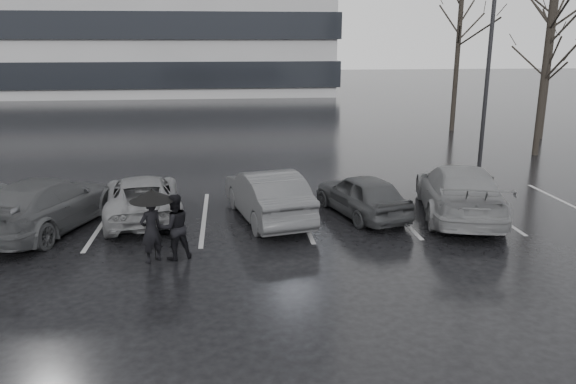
{
  "coord_description": "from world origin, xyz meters",
  "views": [
    {
      "loc": [
        -1.45,
        -13.01,
        4.96
      ],
      "look_at": [
        0.06,
        1.0,
        1.1
      ],
      "focal_mm": 35.0,
      "sensor_mm": 36.0,
      "label": 1
    }
  ],
  "objects_px": {
    "car_west_b": "(143,197)",
    "car_west_c": "(46,204)",
    "car_east": "(459,191)",
    "tree_ne": "(548,69)",
    "pedestrian_left": "(151,230)",
    "pedestrian_right": "(174,227)",
    "tree_north": "(458,52)",
    "car_main": "(362,195)",
    "car_west_a": "(267,195)",
    "lamp_post": "(488,69)",
    "tree_east": "(546,62)"
  },
  "relations": [
    {
      "from": "car_main",
      "to": "car_west_b",
      "type": "height_order",
      "value": "car_main"
    },
    {
      "from": "tree_ne",
      "to": "pedestrian_right",
      "type": "bearing_deg",
      "value": -139.8
    },
    {
      "from": "car_main",
      "to": "car_east",
      "type": "height_order",
      "value": "car_east"
    },
    {
      "from": "tree_ne",
      "to": "tree_east",
      "type": "bearing_deg",
      "value": -122.01
    },
    {
      "from": "pedestrian_left",
      "to": "lamp_post",
      "type": "distance_m",
      "value": 13.85
    },
    {
      "from": "car_west_c",
      "to": "tree_north",
      "type": "bearing_deg",
      "value": -121.25
    },
    {
      "from": "car_east",
      "to": "pedestrian_left",
      "type": "xyz_separation_m",
      "value": [
        -8.36,
        -2.59,
        0.01
      ]
    },
    {
      "from": "car_east",
      "to": "pedestrian_right",
      "type": "bearing_deg",
      "value": 30.88
    },
    {
      "from": "lamp_post",
      "to": "tree_north",
      "type": "distance_m",
      "value": 10.65
    },
    {
      "from": "car_east",
      "to": "tree_ne",
      "type": "distance_m",
      "value": 15.57
    },
    {
      "from": "car_west_c",
      "to": "tree_east",
      "type": "height_order",
      "value": "tree_east"
    },
    {
      "from": "pedestrian_left",
      "to": "tree_east",
      "type": "relative_size",
      "value": 0.19
    },
    {
      "from": "tree_east",
      "to": "pedestrian_right",
      "type": "bearing_deg",
      "value": -144.36
    },
    {
      "from": "car_main",
      "to": "tree_ne",
      "type": "relative_size",
      "value": 0.52
    },
    {
      "from": "pedestrian_right",
      "to": "tree_east",
      "type": "relative_size",
      "value": 0.19
    },
    {
      "from": "pedestrian_left",
      "to": "tree_ne",
      "type": "distance_m",
      "value": 23.21
    },
    {
      "from": "car_west_a",
      "to": "car_east",
      "type": "distance_m",
      "value": 5.51
    },
    {
      "from": "car_west_b",
      "to": "car_west_c",
      "type": "height_order",
      "value": "car_west_c"
    },
    {
      "from": "tree_east",
      "to": "tree_north",
      "type": "bearing_deg",
      "value": 98.13
    },
    {
      "from": "pedestrian_right",
      "to": "tree_east",
      "type": "bearing_deg",
      "value": -166.49
    },
    {
      "from": "car_west_a",
      "to": "pedestrian_left",
      "type": "relative_size",
      "value": 2.85
    },
    {
      "from": "pedestrian_right",
      "to": "tree_north",
      "type": "bearing_deg",
      "value": -150.16
    },
    {
      "from": "car_west_b",
      "to": "tree_north",
      "type": "relative_size",
      "value": 0.52
    },
    {
      "from": "pedestrian_left",
      "to": "pedestrian_right",
      "type": "relative_size",
      "value": 0.98
    },
    {
      "from": "car_east",
      "to": "lamp_post",
      "type": "height_order",
      "value": "lamp_post"
    },
    {
      "from": "car_main",
      "to": "car_east",
      "type": "bearing_deg",
      "value": 156.66
    },
    {
      "from": "tree_east",
      "to": "tree_ne",
      "type": "height_order",
      "value": "tree_east"
    },
    {
      "from": "car_main",
      "to": "tree_ne",
      "type": "distance_m",
      "value": 17.18
    },
    {
      "from": "pedestrian_left",
      "to": "lamp_post",
      "type": "xyz_separation_m",
      "value": [
        11.22,
        7.49,
        3.14
      ]
    },
    {
      "from": "car_west_b",
      "to": "car_east",
      "type": "height_order",
      "value": "car_east"
    },
    {
      "from": "car_west_a",
      "to": "pedestrian_left",
      "type": "distance_m",
      "value": 4.05
    },
    {
      "from": "car_west_a",
      "to": "tree_north",
      "type": "height_order",
      "value": "tree_north"
    },
    {
      "from": "car_west_b",
      "to": "lamp_post",
      "type": "bearing_deg",
      "value": -169.51
    },
    {
      "from": "car_west_c",
      "to": "car_east",
      "type": "xyz_separation_m",
      "value": [
        11.42,
        -0.0,
        0.04
      ]
    },
    {
      "from": "lamp_post",
      "to": "car_west_b",
      "type": "bearing_deg",
      "value": -161.0
    },
    {
      "from": "car_west_b",
      "to": "tree_east",
      "type": "bearing_deg",
      "value": -163.9
    },
    {
      "from": "car_west_b",
      "to": "car_west_c",
      "type": "distance_m",
      "value": 2.53
    },
    {
      "from": "car_west_b",
      "to": "car_west_c",
      "type": "xyz_separation_m",
      "value": [
        -2.39,
        -0.81,
        0.1
      ]
    },
    {
      "from": "car_east",
      "to": "pedestrian_right",
      "type": "distance_m",
      "value": 8.23
    },
    {
      "from": "car_west_a",
      "to": "pedestrian_left",
      "type": "height_order",
      "value": "pedestrian_left"
    },
    {
      "from": "car_east",
      "to": "tree_ne",
      "type": "height_order",
      "value": "tree_ne"
    },
    {
      "from": "pedestrian_right",
      "to": "tree_north",
      "type": "xyz_separation_m",
      "value": [
        13.74,
        17.57,
        3.47
      ]
    },
    {
      "from": "car_west_c",
      "to": "pedestrian_right",
      "type": "xyz_separation_m",
      "value": [
        3.58,
        -2.47,
        0.07
      ]
    },
    {
      "from": "car_west_c",
      "to": "lamp_post",
      "type": "relative_size",
      "value": 0.57
    },
    {
      "from": "car_main",
      "to": "tree_north",
      "type": "height_order",
      "value": "tree_north"
    },
    {
      "from": "car_west_c",
      "to": "pedestrian_right",
      "type": "height_order",
      "value": "pedestrian_right"
    },
    {
      "from": "car_west_c",
      "to": "pedestrian_left",
      "type": "distance_m",
      "value": 4.01
    },
    {
      "from": "car_east",
      "to": "lamp_post",
      "type": "bearing_deg",
      "value": -106.75
    },
    {
      "from": "tree_east",
      "to": "tree_ne",
      "type": "distance_m",
      "value": 4.74
    },
    {
      "from": "lamp_post",
      "to": "tree_north",
      "type": "bearing_deg",
      "value": 73.42
    }
  ]
}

